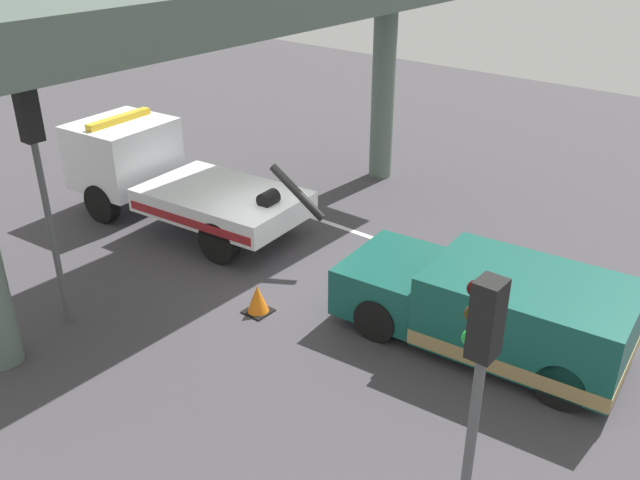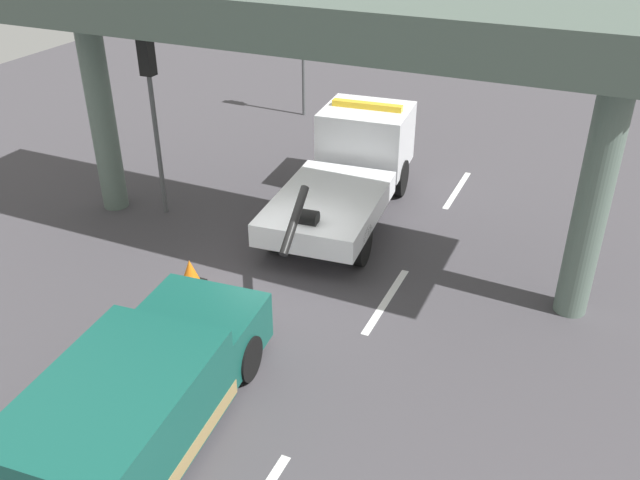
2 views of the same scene
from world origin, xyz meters
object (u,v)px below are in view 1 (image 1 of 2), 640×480
Objects in this scene: towed_van_green at (495,310)px; traffic_light_near at (479,368)px; traffic_light_far at (37,160)px; traffic_cone_orange at (258,300)px; tow_truck_white at (163,174)px.

towed_van_green is 5.22m from traffic_light_near.
traffic_light_far is 4.78m from traffic_cone_orange.
traffic_light_far reaches higher than towed_van_green.
traffic_light_near is at bearing 111.35° from towed_van_green.
traffic_light_near is at bearing 157.98° from tow_truck_white.
traffic_light_far is at bearing 0.00° from traffic_light_near.
towed_van_green is at bearing -155.60° from traffic_cone_orange.
traffic_light_near reaches higher than tow_truck_white.
tow_truck_white is 5.31m from traffic_cone_orange.
traffic_light_far is (6.77, 4.43, 2.53)m from towed_van_green.
tow_truck_white is at bearing -62.65° from traffic_light_far.
tow_truck_white reaches higher than towed_van_green.
towed_van_green is 8.98× the size of traffic_cone_orange.
towed_van_green is at bearing -179.49° from tow_truck_white.
traffic_light_near is 8.51m from traffic_light_far.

